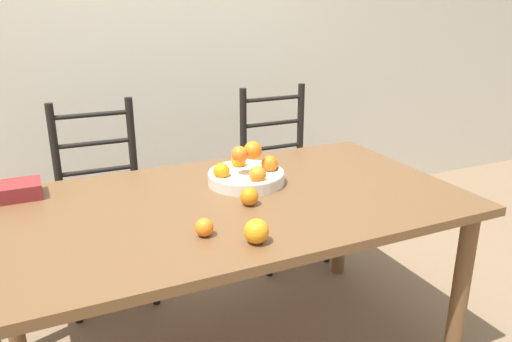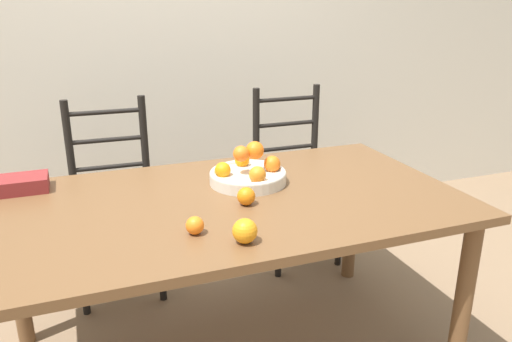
% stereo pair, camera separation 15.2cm
% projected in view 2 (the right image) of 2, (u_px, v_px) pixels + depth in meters
% --- Properties ---
extents(wall_back, '(8.00, 0.06, 2.60)m').
position_uv_depth(wall_back, '(153.00, 30.00, 3.09)').
color(wall_back, beige).
rests_on(wall_back, ground_plane).
extents(dining_table, '(1.83, 1.01, 0.75)m').
position_uv_depth(dining_table, '(227.00, 219.00, 1.96)').
color(dining_table, brown).
rests_on(dining_table, ground_plane).
extents(fruit_bowl, '(0.32, 0.32, 0.18)m').
position_uv_depth(fruit_bowl, '(248.00, 173.00, 2.09)').
color(fruit_bowl, beige).
rests_on(fruit_bowl, dining_table).
extents(orange_loose_0, '(0.08, 0.08, 0.08)m').
position_uv_depth(orange_loose_0, '(245.00, 231.00, 1.58)').
color(orange_loose_0, orange).
rests_on(orange_loose_0, dining_table).
extents(orange_loose_1, '(0.06, 0.06, 0.06)m').
position_uv_depth(orange_loose_1, '(195.00, 225.00, 1.64)').
color(orange_loose_1, orange).
rests_on(orange_loose_1, dining_table).
extents(orange_loose_2, '(0.07, 0.07, 0.07)m').
position_uv_depth(orange_loose_2, '(246.00, 196.00, 1.87)').
color(orange_loose_2, orange).
rests_on(orange_loose_2, dining_table).
extents(chair_left, '(0.43, 0.41, 1.00)m').
position_uv_depth(chair_left, '(114.00, 202.00, 2.58)').
color(chair_left, black).
rests_on(chair_left, ground_plane).
extents(chair_right, '(0.42, 0.40, 1.00)m').
position_uv_depth(chair_right, '(295.00, 179.00, 2.92)').
color(chair_right, black).
rests_on(chair_right, ground_plane).
extents(book_stack, '(0.21, 0.15, 0.06)m').
position_uv_depth(book_stack, '(21.00, 184.00, 2.01)').
color(book_stack, maroon).
rests_on(book_stack, dining_table).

